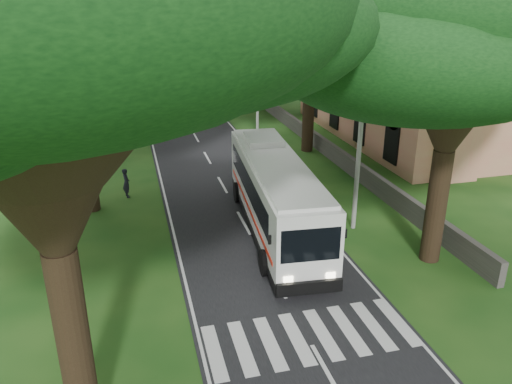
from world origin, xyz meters
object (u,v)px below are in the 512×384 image
object	(u,v)px
distant_car_a	(151,102)
distant_car_b	(144,81)
coach_bus	(275,193)
pedestrian	(126,183)
pole_near	(359,152)
distant_car_c	(185,77)
pole_mid	(257,87)
pole_far	(216,60)
church	(414,80)

from	to	relation	value
distant_car_a	distant_car_b	bearing A→B (deg)	-90.12
coach_bus	distant_car_a	world-z (taller)	coach_bus
coach_bus	pedestrian	xyz separation A→B (m)	(-7.41, 6.66, -1.18)
distant_car_b	pole_near	bearing A→B (deg)	-66.33
distant_car_b	distant_car_c	size ratio (longest dim) A/B	1.03
pole_mid	distant_car_c	size ratio (longest dim) A/B	1.82
distant_car_c	pole_near	bearing A→B (deg)	100.43
coach_bus	distant_car_c	distance (m)	49.56
pole_mid	pole_far	size ratio (longest dim) A/B	1.00
pole_mid	distant_car_a	size ratio (longest dim) A/B	1.99
pedestrian	distant_car_b	bearing A→B (deg)	-18.99
church	distant_car_b	xyz separation A→B (m)	(-20.86, 31.64, -4.13)
church	pole_near	distance (m)	19.88
coach_bus	pedestrian	size ratio (longest dim) A/B	7.38
pedestrian	church	bearing A→B (deg)	-86.06
pole_mid	pole_far	world-z (taller)	same
pole_near	distant_car_c	bearing A→B (deg)	93.04
pole_near	distant_car_b	bearing A→B (deg)	100.21
pole_near	pedestrian	bearing A→B (deg)	146.85
pole_mid	distant_car_c	xyz separation A→B (m)	(-2.67, 30.38, -3.51)
coach_bus	pole_near	bearing A→B (deg)	-7.45
church	pole_mid	bearing A→B (deg)	160.19
coach_bus	distant_car_c	bearing A→B (deg)	92.79
pole_mid	coach_bus	distance (m)	19.68
distant_car_a	distant_car_c	xyz separation A→B (m)	(5.83, 16.94, -0.05)
pole_far	distant_car_c	distance (m)	11.28
pole_mid	pole_far	distance (m)	20.00
distant_car_c	distant_car_b	bearing A→B (deg)	36.12
pedestrian	distant_car_c	bearing A→B (deg)	-26.29
church	pole_mid	world-z (taller)	church
pole_mid	distant_car_a	distance (m)	16.28
church	coach_bus	size ratio (longest dim) A/B	1.80
pole_mid	distant_car_c	distance (m)	30.70
coach_bus	distant_car_a	xyz separation A→B (m)	(-4.40, 32.58, -1.37)
church	distant_car_a	xyz separation A→B (m)	(-20.86, 17.90, -4.19)
pole_mid	distant_car_c	world-z (taller)	pole_mid
distant_car_b	pedestrian	world-z (taller)	pedestrian
pole_mid	pedestrian	bearing A→B (deg)	-132.69
pole_far	coach_bus	world-z (taller)	pole_far
distant_car_c	church	bearing A→B (deg)	120.74
pole_mid	distant_car_b	size ratio (longest dim) A/B	1.77
pole_far	pedestrian	size ratio (longest dim) A/B	4.43
church	pole_near	bearing A→B (deg)	-128.50
church	pole_far	xyz separation A→B (m)	(-12.36, 24.45, -0.73)
distant_car_b	distant_car_a	bearing A→B (deg)	-76.54
distant_car_a	coach_bus	bearing A→B (deg)	97.57
pole_near	pedestrian	world-z (taller)	pole_near
pole_near	pole_mid	distance (m)	20.00
distant_car_b	pedestrian	bearing A→B (deg)	-80.88
pole_mid	distant_car_b	world-z (taller)	pole_mid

